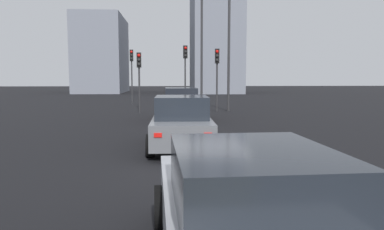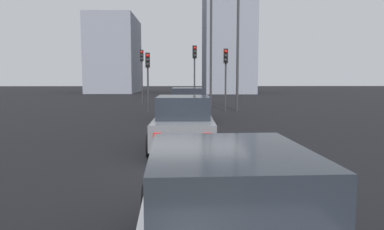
{
  "view_description": "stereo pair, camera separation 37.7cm",
  "coord_description": "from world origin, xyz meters",
  "px_view_note": "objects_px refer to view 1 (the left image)",
  "views": [
    {
      "loc": [
        -8.79,
        0.62,
        2.17
      ],
      "look_at": [
        0.61,
        -0.0,
        1.19
      ],
      "focal_mm": 33.88,
      "sensor_mm": 36.0,
      "label": 1
    },
    {
      "loc": [
        -8.8,
        0.24,
        2.17
      ],
      "look_at": [
        0.61,
        -0.0,
        1.19
      ],
      "focal_mm": 33.88,
      "sensor_mm": 36.0,
      "label": 2
    }
  ],
  "objects_px": {
    "car_maroon_lead": "(181,105)",
    "street_lamp_kerbside": "(202,42)",
    "traffic_light_far_right": "(132,65)",
    "traffic_light_far_left": "(185,63)",
    "street_lamp_far": "(229,38)",
    "car_silver_third": "(248,216)",
    "traffic_light_near_right": "(217,67)",
    "traffic_light_near_left": "(139,69)",
    "car_grey_second": "(182,124)"
  },
  "relations": [
    {
      "from": "traffic_light_far_right",
      "to": "street_lamp_far",
      "type": "distance_m",
      "value": 9.44
    },
    {
      "from": "car_grey_second",
      "to": "street_lamp_far",
      "type": "bearing_deg",
      "value": -14.96
    },
    {
      "from": "car_maroon_lead",
      "to": "street_lamp_far",
      "type": "xyz_separation_m",
      "value": [
        4.53,
        -3.19,
        3.87
      ]
    },
    {
      "from": "car_maroon_lead",
      "to": "street_lamp_kerbside",
      "type": "height_order",
      "value": "street_lamp_kerbside"
    },
    {
      "from": "traffic_light_far_left",
      "to": "street_lamp_kerbside",
      "type": "bearing_deg",
      "value": 58.66
    },
    {
      "from": "car_silver_third",
      "to": "traffic_light_near_right",
      "type": "xyz_separation_m",
      "value": [
        18.98,
        -2.23,
        2.11
      ]
    },
    {
      "from": "traffic_light_near_right",
      "to": "street_lamp_kerbside",
      "type": "xyz_separation_m",
      "value": [
        2.83,
        0.71,
        1.78
      ]
    },
    {
      "from": "car_grey_second",
      "to": "traffic_light_near_left",
      "type": "relative_size",
      "value": 1.11
    },
    {
      "from": "car_grey_second",
      "to": "street_lamp_far",
      "type": "relative_size",
      "value": 0.51
    },
    {
      "from": "traffic_light_far_left",
      "to": "car_silver_third",
      "type": "bearing_deg",
      "value": -8.48
    },
    {
      "from": "car_maroon_lead",
      "to": "street_lamp_far",
      "type": "height_order",
      "value": "street_lamp_far"
    },
    {
      "from": "street_lamp_kerbside",
      "to": "street_lamp_far",
      "type": "xyz_separation_m",
      "value": [
        -2.55,
        -1.48,
        0.03
      ]
    },
    {
      "from": "car_maroon_lead",
      "to": "car_silver_third",
      "type": "xyz_separation_m",
      "value": [
        -14.74,
        -0.18,
        -0.06
      ]
    },
    {
      "from": "traffic_light_far_right",
      "to": "street_lamp_kerbside",
      "type": "xyz_separation_m",
      "value": [
        -3.89,
        -5.24,
        1.5
      ]
    },
    {
      "from": "car_silver_third",
      "to": "traffic_light_near_left",
      "type": "height_order",
      "value": "traffic_light_near_left"
    },
    {
      "from": "traffic_light_near_left",
      "to": "traffic_light_far_left",
      "type": "distance_m",
      "value": 4.71
    },
    {
      "from": "car_silver_third",
      "to": "street_lamp_kerbside",
      "type": "bearing_deg",
      "value": -6.06
    },
    {
      "from": "traffic_light_far_right",
      "to": "car_silver_third",
      "type": "bearing_deg",
      "value": 4.14
    },
    {
      "from": "street_lamp_far",
      "to": "traffic_light_near_left",
      "type": "bearing_deg",
      "value": 95.67
    },
    {
      "from": "car_grey_second",
      "to": "street_lamp_kerbside",
      "type": "bearing_deg",
      "value": -6.62
    },
    {
      "from": "street_lamp_far",
      "to": "street_lamp_kerbside",
      "type": "bearing_deg",
      "value": 30.22
    },
    {
      "from": "car_grey_second",
      "to": "street_lamp_far",
      "type": "distance_m",
      "value": 13.07
    },
    {
      "from": "car_silver_third",
      "to": "traffic_light_far_left",
      "type": "height_order",
      "value": "traffic_light_far_left"
    },
    {
      "from": "car_maroon_lead",
      "to": "street_lamp_far",
      "type": "bearing_deg",
      "value": -35.67
    },
    {
      "from": "car_grey_second",
      "to": "car_silver_third",
      "type": "bearing_deg",
      "value": -175.61
    },
    {
      "from": "car_silver_third",
      "to": "traffic_light_far_left",
      "type": "relative_size",
      "value": 1.02
    },
    {
      "from": "car_maroon_lead",
      "to": "car_grey_second",
      "type": "distance_m",
      "value": 7.47
    },
    {
      "from": "traffic_light_far_right",
      "to": "street_lamp_kerbside",
      "type": "distance_m",
      "value": 6.7
    },
    {
      "from": "car_silver_third",
      "to": "traffic_light_near_left",
      "type": "xyz_separation_m",
      "value": [
        18.71,
        2.58,
        1.92
      ]
    },
    {
      "from": "traffic_light_far_left",
      "to": "street_lamp_far",
      "type": "distance_m",
      "value": 4.28
    },
    {
      "from": "car_maroon_lead",
      "to": "traffic_light_near_left",
      "type": "relative_size",
      "value": 1.14
    },
    {
      "from": "car_maroon_lead",
      "to": "traffic_light_near_right",
      "type": "distance_m",
      "value": 5.3
    },
    {
      "from": "car_maroon_lead",
      "to": "traffic_light_far_right",
      "type": "xyz_separation_m",
      "value": [
        10.97,
        3.53,
        2.33
      ]
    },
    {
      "from": "car_grey_second",
      "to": "car_silver_third",
      "type": "height_order",
      "value": "car_grey_second"
    },
    {
      "from": "street_lamp_far",
      "to": "traffic_light_far_left",
      "type": "bearing_deg",
      "value": 40.52
    },
    {
      "from": "traffic_light_near_left",
      "to": "traffic_light_near_right",
      "type": "relative_size",
      "value": 0.93
    },
    {
      "from": "street_lamp_kerbside",
      "to": "street_lamp_far",
      "type": "height_order",
      "value": "street_lamp_far"
    },
    {
      "from": "traffic_light_far_right",
      "to": "street_lamp_kerbside",
      "type": "height_order",
      "value": "street_lamp_kerbside"
    },
    {
      "from": "car_grey_second",
      "to": "traffic_light_near_right",
      "type": "bearing_deg",
      "value": -11.77
    },
    {
      "from": "car_grey_second",
      "to": "traffic_light_far_right",
      "type": "height_order",
      "value": "traffic_light_far_right"
    },
    {
      "from": "car_maroon_lead",
      "to": "car_silver_third",
      "type": "relative_size",
      "value": 0.93
    },
    {
      "from": "traffic_light_near_right",
      "to": "street_lamp_kerbside",
      "type": "bearing_deg",
      "value": -158.49
    },
    {
      "from": "car_silver_third",
      "to": "traffic_light_near_right",
      "type": "distance_m",
      "value": 19.23
    },
    {
      "from": "car_grey_second",
      "to": "car_silver_third",
      "type": "distance_m",
      "value": 7.29
    },
    {
      "from": "car_maroon_lead",
      "to": "traffic_light_far_right",
      "type": "height_order",
      "value": "traffic_light_far_right"
    },
    {
      "from": "car_grey_second",
      "to": "traffic_light_far_right",
      "type": "xyz_separation_m",
      "value": [
        18.43,
        3.29,
        2.35
      ]
    },
    {
      "from": "car_silver_third",
      "to": "traffic_light_near_left",
      "type": "relative_size",
      "value": 1.23
    },
    {
      "from": "car_grey_second",
      "to": "traffic_light_far_left",
      "type": "relative_size",
      "value": 0.93
    },
    {
      "from": "car_silver_third",
      "to": "traffic_light_far_right",
      "type": "bearing_deg",
      "value": 6.17
    },
    {
      "from": "street_lamp_kerbside",
      "to": "street_lamp_far",
      "type": "relative_size",
      "value": 0.99
    }
  ]
}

